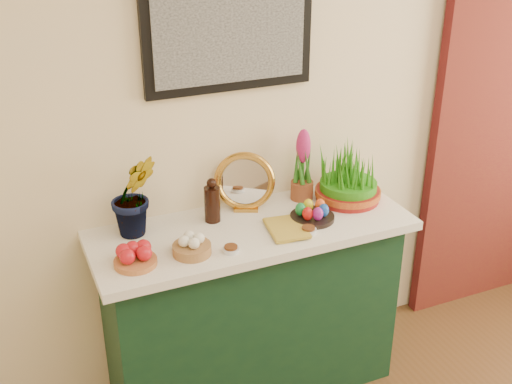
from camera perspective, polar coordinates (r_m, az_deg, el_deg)
sideboard at (r=3.03m, az=-0.38°, el=-10.68°), size 1.30×0.45×0.85m
tablecloth at (r=2.79m, az=-0.41°, el=-3.30°), size 1.40×0.55×0.04m
hyacinth_green at (r=2.65m, az=-10.86°, el=0.85°), size 0.24×0.21×0.47m
apple_bowl at (r=2.53m, az=-10.70°, el=-5.68°), size 0.22×0.22×0.08m
garlic_basket at (r=2.56m, az=-5.73°, el=-4.79°), size 0.16×0.16×0.09m
vinegar_cruet at (r=2.78m, az=-3.92°, el=-0.92°), size 0.07×0.07×0.20m
mirror at (r=2.86m, az=-1.02°, el=0.87°), size 0.27×0.17×0.28m
book at (r=2.71m, az=1.16°, el=-3.43°), size 0.17×0.23×0.03m
spice_dish_left at (r=2.58m, az=-2.24°, el=-5.09°), size 0.07×0.07×0.03m
spice_dish_right at (r=2.72m, az=4.68°, el=-3.40°), size 0.07×0.07×0.03m
egg_plate at (r=2.82m, az=5.05°, el=-1.90°), size 0.25×0.25×0.08m
hyacinth_pink at (r=2.95m, az=4.16°, el=2.13°), size 0.11×0.11×0.34m
wheatgrass_sabzeh at (r=2.98m, az=8.24°, el=1.23°), size 0.31×0.31×0.25m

